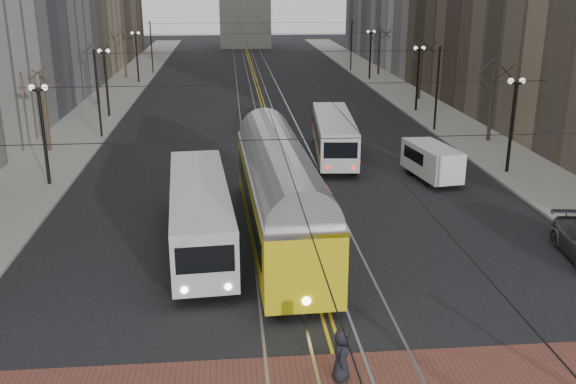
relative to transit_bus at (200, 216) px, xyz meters
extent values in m
plane|color=black|center=(4.62, -8.16, -1.46)|extent=(260.00, 260.00, 0.00)
cube|color=gray|center=(-10.38, 36.84, -1.38)|extent=(5.00, 140.00, 0.15)
cube|color=gray|center=(19.62, 36.84, -1.38)|extent=(5.00, 140.00, 0.15)
cube|color=gray|center=(4.62, 36.84, -1.46)|extent=(4.80, 130.00, 0.02)
cube|color=gold|center=(4.62, 36.84, -1.45)|extent=(0.42, 130.00, 0.01)
cylinder|color=black|center=(-9.08, 9.84, 1.34)|extent=(0.20, 0.20, 5.60)
cylinder|color=black|center=(-9.08, 29.84, 1.34)|extent=(0.20, 0.20, 5.60)
cylinder|color=black|center=(-9.08, 49.84, 1.34)|extent=(0.20, 0.20, 5.60)
cylinder|color=black|center=(18.32, 9.84, 1.34)|extent=(0.20, 0.20, 5.60)
cylinder|color=black|center=(18.32, 29.84, 1.34)|extent=(0.20, 0.20, 5.60)
cylinder|color=black|center=(18.32, 49.84, 1.34)|extent=(0.20, 0.20, 5.60)
cylinder|color=#382D23|center=(-11.08, 17.84, 1.34)|extent=(0.28, 0.28, 5.60)
cylinder|color=#382D23|center=(-11.08, 35.84, 1.34)|extent=(0.28, 0.28, 5.60)
cylinder|color=#382D23|center=(-11.08, 53.84, 1.34)|extent=(0.28, 0.28, 5.60)
cylinder|color=#382D23|center=(20.32, 17.84, 1.34)|extent=(0.28, 0.28, 5.60)
cylinder|color=#382D23|center=(20.32, 35.84, 1.34)|extent=(0.28, 0.28, 5.60)
cylinder|color=#382D23|center=(20.32, 53.84, 1.34)|extent=(0.28, 0.28, 5.60)
cylinder|color=black|center=(3.12, 36.84, 4.54)|extent=(0.03, 120.00, 0.03)
cylinder|color=black|center=(6.12, 36.84, 4.54)|extent=(0.03, 120.00, 0.03)
cylinder|color=black|center=(-8.28, 21.84, 1.84)|extent=(0.16, 0.16, 6.60)
cylinder|color=black|center=(-8.28, 57.84, 1.84)|extent=(0.16, 0.16, 6.60)
cylinder|color=black|center=(17.52, 21.84, 1.84)|extent=(0.16, 0.16, 6.60)
cylinder|color=black|center=(17.52, 57.84, 1.84)|extent=(0.16, 0.16, 6.60)
cube|color=#BBBBBB|center=(0.00, 0.00, 0.00)|extent=(3.27, 11.82, 2.92)
cube|color=gold|center=(3.57, 0.47, 0.35)|extent=(3.43, 15.47, 3.62)
cube|color=silver|center=(8.29, 14.63, -0.06)|extent=(3.23, 10.86, 2.79)
cube|color=white|center=(13.25, 9.00, -0.41)|extent=(2.55, 4.99, 2.11)
imported|color=#42454A|center=(9.49, 22.59, -0.61)|extent=(2.84, 5.28, 1.71)
imported|color=black|center=(4.49, -10.52, -0.63)|extent=(0.64, 0.88, 1.64)
camera|label=1|loc=(1.44, -26.66, 9.76)|focal=40.00mm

